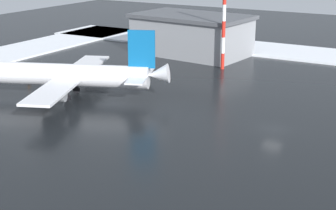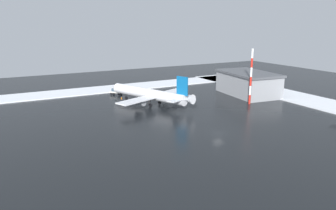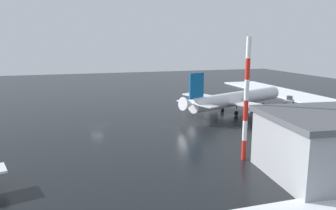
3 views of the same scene
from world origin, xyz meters
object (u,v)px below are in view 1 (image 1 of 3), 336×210
ground_crew_beside_wing (28,75)px  antenna_mast (224,21)px  cargo_hangar (192,34)px  airplane_parked_starboard (57,75)px

ground_crew_beside_wing → antenna_mast: size_ratio=0.09×
antenna_mast → cargo_hangar: bearing=-38.6°
airplane_parked_starboard → cargo_hangar: (-3.33, -40.05, 0.77)m
airplane_parked_starboard → cargo_hangar: 40.20m
airplane_parked_starboard → cargo_hangar: airplane_parked_starboard is taller
ground_crew_beside_wing → antenna_mast: (-26.64, -25.62, 8.44)m
antenna_mast → cargo_hangar: 15.85m
cargo_hangar → airplane_parked_starboard: bearing=91.3°
cargo_hangar → antenna_mast: bearing=147.5°
ground_crew_beside_wing → antenna_mast: antenna_mast is taller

